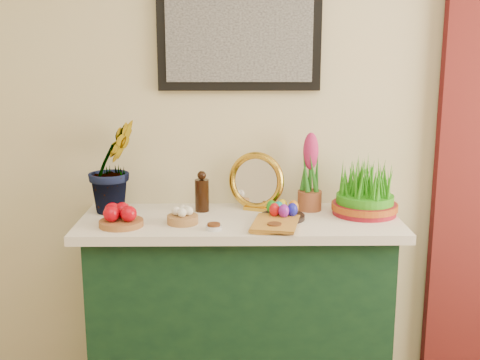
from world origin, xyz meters
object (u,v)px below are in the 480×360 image
sideboard (240,315)px  wheatgrass_sabzeh (365,191)px  book (253,222)px  mirror (256,182)px  hyacinth_green (112,151)px

sideboard → wheatgrass_sabzeh: wheatgrass_sabzeh is taller
sideboard → book: (0.05, -0.13, 0.48)m
mirror → hyacinth_green: bearing=-177.4°
sideboard → wheatgrass_sabzeh: (0.56, 0.05, 0.57)m
book → wheatgrass_sabzeh: 0.54m
hyacinth_green → wheatgrass_sabzeh: bearing=-46.9°
wheatgrass_sabzeh → hyacinth_green: bearing=176.9°
sideboard → mirror: (0.08, 0.14, 0.59)m
sideboard → mirror: mirror is taller
sideboard → mirror: 0.62m
hyacinth_green → wheatgrass_sabzeh: 1.15m
mirror → wheatgrass_sabzeh: 0.49m
book → wheatgrass_sabzeh: (0.51, 0.18, 0.09)m
hyacinth_green → wheatgrass_sabzeh: hyacinth_green is taller
mirror → book: (-0.02, -0.27, -0.11)m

